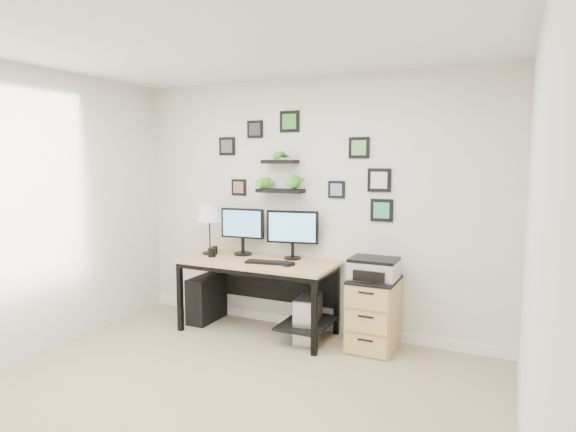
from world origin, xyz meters
The scene contains 14 objects.
room centered at (0.00, 1.98, 0.05)m, with size 4.00×4.00×4.00m.
desk centered at (-0.39, 1.67, 0.63)m, with size 1.60×0.70×0.75m.
monitor_left centered at (-0.72, 1.83, 1.04)m, with size 0.49×0.21×0.50m.
monitor_right centered at (-0.14, 1.86, 1.05)m, with size 0.54×0.20×0.50m.
keyboard centered at (-0.28, 1.57, 0.76)m, with size 0.43×0.14×0.02m, color black.
mouse centered at (-0.04, 1.55, 0.77)m, with size 0.07×0.11×0.03m, color black.
table_lamp centered at (-1.07, 1.73, 1.19)m, with size 0.27×0.27×0.54m.
mug centered at (-0.96, 1.60, 0.80)m, with size 0.08×0.08×0.09m, color black.
pen_cup centered at (-1.01, 1.73, 0.79)m, with size 0.07×0.07×0.09m, color black.
pc_tower_black centered at (-1.12, 1.72, 0.25)m, with size 0.22×0.49×0.49m, color black.
pc_tower_grey centered at (0.13, 1.66, 0.22)m, with size 0.26×0.47×0.44m.
file_cabinet centered at (0.76, 1.72, 0.34)m, with size 0.43×0.53×0.67m.
printer centered at (0.76, 1.72, 0.77)m, with size 0.43×0.35×0.19m.
wall_decor centered at (-0.21, 1.93, 1.66)m, with size 1.96×0.18×1.10m.
Camera 1 is at (1.91, -2.57, 1.77)m, focal length 30.00 mm.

